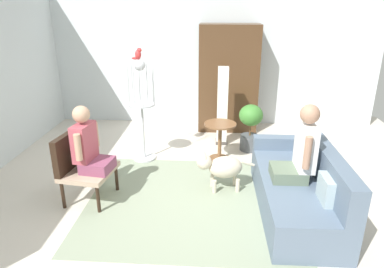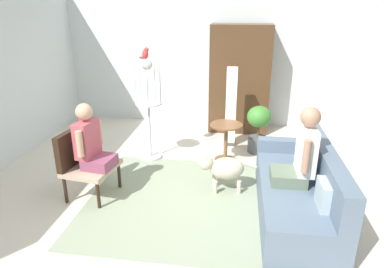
% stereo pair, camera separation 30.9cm
% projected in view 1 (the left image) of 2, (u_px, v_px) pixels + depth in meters
% --- Properties ---
extents(ground_plane, '(7.52, 7.52, 0.00)m').
position_uv_depth(ground_plane, '(199.00, 200.00, 4.50)').
color(ground_plane, beige).
extents(back_wall, '(6.78, 0.12, 2.70)m').
position_uv_depth(back_wall, '(207.00, 57.00, 7.01)').
color(back_wall, silver).
rests_on(back_wall, ground).
extents(area_rug, '(2.61, 2.39, 0.01)m').
position_uv_depth(area_rug, '(191.00, 200.00, 4.49)').
color(area_rug, gray).
rests_on(area_rug, ground).
extents(couch, '(0.83, 2.00, 0.83)m').
position_uv_depth(couch, '(299.00, 188.00, 4.21)').
color(couch, slate).
rests_on(couch, ground).
extents(armchair, '(0.65, 0.72, 0.89)m').
position_uv_depth(armchair, '(80.00, 162.00, 4.38)').
color(armchair, black).
rests_on(armchair, ground).
extents(person_on_couch, '(0.48, 0.54, 0.91)m').
position_uv_depth(person_on_couch, '(301.00, 150.00, 4.01)').
color(person_on_couch, '#5D6D58').
extents(person_on_armchair, '(0.46, 0.51, 0.83)m').
position_uv_depth(person_on_armchair, '(88.00, 145.00, 4.27)').
color(person_on_armchair, '#85425E').
extents(round_end_table, '(0.50, 0.50, 0.62)m').
position_uv_depth(round_end_table, '(220.00, 138.00, 5.52)').
color(round_end_table, brown).
rests_on(round_end_table, ground).
extents(dog, '(0.78, 0.36, 0.55)m').
position_uv_depth(dog, '(222.00, 167.00, 4.65)').
color(dog, beige).
rests_on(dog, ground).
extents(bird_cage_stand, '(0.41, 0.41, 1.60)m').
position_uv_depth(bird_cage_stand, '(142.00, 109.00, 5.40)').
color(bird_cage_stand, silver).
rests_on(bird_cage_stand, ground).
extents(parrot, '(0.17, 0.10, 0.17)m').
position_uv_depth(parrot, '(138.00, 54.00, 5.10)').
color(parrot, red).
rests_on(parrot, bird_cage_stand).
extents(potted_plant, '(0.40, 0.40, 0.81)m').
position_uv_depth(potted_plant, '(250.00, 124.00, 5.87)').
color(potted_plant, '#4C5156').
rests_on(potted_plant, ground).
extents(column_lamp, '(0.20, 0.20, 1.38)m').
position_uv_depth(column_lamp, '(222.00, 107.00, 6.08)').
color(column_lamp, '#4C4742').
rests_on(column_lamp, ground).
extents(armoire_cabinet, '(1.13, 0.56, 2.03)m').
position_uv_depth(armoire_cabinet, '(228.00, 79.00, 6.72)').
color(armoire_cabinet, '#4C331E').
rests_on(armoire_cabinet, ground).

